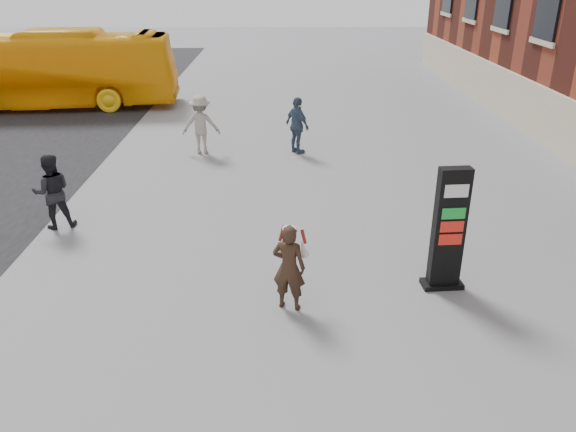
{
  "coord_description": "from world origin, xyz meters",
  "views": [
    {
      "loc": [
        0.47,
        -7.74,
        5.56
      ],
      "look_at": [
        0.62,
        1.71,
        1.32
      ],
      "focal_mm": 35.0,
      "sensor_mm": 36.0,
      "label": 1
    }
  ],
  "objects_px": {
    "bus": "(38,70)",
    "pedestrian_c": "(297,126)",
    "pedestrian_a": "(52,192)",
    "pedestrian_b": "(201,124)",
    "info_pylon": "(449,230)",
    "woman": "(289,266)"
  },
  "relations": [
    {
      "from": "bus",
      "to": "pedestrian_c",
      "type": "height_order",
      "value": "bus"
    },
    {
      "from": "bus",
      "to": "pedestrian_a",
      "type": "distance_m",
      "value": 13.07
    },
    {
      "from": "pedestrian_b",
      "to": "pedestrian_a",
      "type": "bearing_deg",
      "value": 63.22
    },
    {
      "from": "bus",
      "to": "pedestrian_b",
      "type": "height_order",
      "value": "bus"
    },
    {
      "from": "pedestrian_a",
      "to": "pedestrian_b",
      "type": "xyz_separation_m",
      "value": [
        2.65,
        5.62,
        0.06
      ]
    },
    {
      "from": "info_pylon",
      "to": "pedestrian_a",
      "type": "relative_size",
      "value": 1.36
    },
    {
      "from": "pedestrian_c",
      "to": "pedestrian_a",
      "type": "bearing_deg",
      "value": 97.39
    },
    {
      "from": "bus",
      "to": "pedestrian_c",
      "type": "distance_m",
      "value": 12.52
    },
    {
      "from": "woman",
      "to": "pedestrian_b",
      "type": "xyz_separation_m",
      "value": [
        -2.66,
        9.04,
        0.11
      ]
    },
    {
      "from": "woman",
      "to": "pedestrian_b",
      "type": "height_order",
      "value": "pedestrian_b"
    },
    {
      "from": "pedestrian_a",
      "to": "pedestrian_b",
      "type": "relative_size",
      "value": 0.94
    },
    {
      "from": "woman",
      "to": "pedestrian_b",
      "type": "bearing_deg",
      "value": -57.2
    },
    {
      "from": "bus",
      "to": "woman",
      "type": "bearing_deg",
      "value": -151.43
    },
    {
      "from": "info_pylon",
      "to": "woman",
      "type": "height_order",
      "value": "info_pylon"
    },
    {
      "from": "pedestrian_a",
      "to": "woman",
      "type": "bearing_deg",
      "value": 126.2
    },
    {
      "from": "info_pylon",
      "to": "woman",
      "type": "xyz_separation_m",
      "value": [
        -2.9,
        -0.66,
        -0.36
      ]
    },
    {
      "from": "woman",
      "to": "pedestrian_a",
      "type": "height_order",
      "value": "pedestrian_a"
    },
    {
      "from": "info_pylon",
      "to": "pedestrian_b",
      "type": "height_order",
      "value": "info_pylon"
    },
    {
      "from": "woman",
      "to": "pedestrian_a",
      "type": "relative_size",
      "value": 0.92
    },
    {
      "from": "info_pylon",
      "to": "woman",
      "type": "distance_m",
      "value": 3.0
    },
    {
      "from": "bus",
      "to": "pedestrian_a",
      "type": "height_order",
      "value": "bus"
    },
    {
      "from": "woman",
      "to": "pedestrian_b",
      "type": "relative_size",
      "value": 0.86
    }
  ]
}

